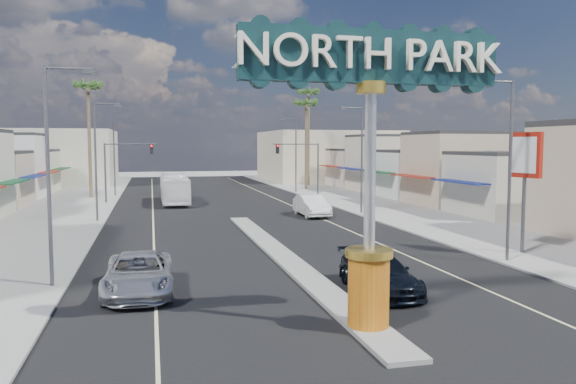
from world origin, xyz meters
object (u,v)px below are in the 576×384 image
streetlight_l_far (116,152)px  suv_right (379,274)px  traffic_signal_left (124,161)px  city_bus (174,188)px  streetlight_r_far (295,151)px  bank_pylon_sign (525,162)px  streetlight_r_near (507,161)px  palm_right_far (309,98)px  traffic_signal_right (302,159)px  streetlight_l_near (52,164)px  palm_left_far (88,92)px  suv_left (139,274)px  palm_right_mid (306,108)px  streetlight_r_mid (360,154)px  gateway_sign (371,142)px  streetlight_l_mid (98,155)px  car_parked_right (312,206)px

streetlight_l_far → suv_right: size_ratio=1.77×
traffic_signal_left → city_bus: traffic_signal_left is taller
streetlight_r_far → bank_pylon_sign: size_ratio=1.41×
traffic_signal_left → streetlight_r_near: streetlight_r_near is taller
streetlight_r_near → palm_right_far: palm_right_far is taller
traffic_signal_right → streetlight_l_near: 39.26m
traffic_signal_right → bank_pylon_sign: (3.42, -32.43, 0.68)m
traffic_signal_left → traffic_signal_right: (18.37, 0.00, 0.00)m
traffic_signal_left → traffic_signal_right: bearing=0.0°
streetlight_l_far → palm_left_far: size_ratio=0.69×
palm_left_far → suv_left: palm_left_far is taller
palm_right_mid → city_bus: 23.69m
streetlight_r_near → suv_right: 10.03m
traffic_signal_right → streetlight_l_far: (-19.62, 8.01, 0.79)m
streetlight_r_mid → traffic_signal_right: bearing=95.1°
traffic_signal_left → streetlight_l_far: (-1.25, 8.01, 0.79)m
traffic_signal_left → city_bus: 5.73m
streetlight_r_far → traffic_signal_left: bearing=-157.8°
streetlight_r_far → suv_right: streetlight_r_far is taller
streetlight_r_mid → streetlight_l_far: bearing=133.5°
streetlight_l_near → palm_left_far: (-2.57, 40.00, 6.43)m
gateway_sign → traffic_signal_right: bearing=77.7°
streetlight_r_near → city_bus: size_ratio=0.84×
streetlight_l_near → gateway_sign: bearing=-37.6°
streetlight_l_mid → traffic_signal_right: bearing=35.5°
streetlight_l_far → traffic_signal_left: bearing=-81.1°
streetlight_r_far → palm_left_far: (-23.43, -2.00, 6.43)m
city_bus → traffic_signal_left: bearing=164.6°
traffic_signal_left → suv_left: 35.95m
suv_right → city_bus: city_bus is taller
streetlight_r_mid → suv_left: size_ratio=1.59×
traffic_signal_left → palm_right_far: (24.18, 18.01, 8.11)m
gateway_sign → bank_pylon_sign: size_ratio=1.43×
palm_right_far → suv_right: palm_right_far is taller
suv_left → streetlight_r_far: bearing=69.2°
palm_left_far → streetlight_r_mid: bearing=-40.5°
streetlight_l_far → streetlight_r_mid: size_ratio=1.00×
palm_right_mid → streetlight_l_mid: bearing=-132.0°
streetlight_r_mid → palm_left_far: size_ratio=0.69×
bank_pylon_sign → traffic_signal_left: bearing=111.1°
car_parked_right → suv_left: bearing=-122.6°
palm_left_far → suv_right: palm_left_far is taller
traffic_signal_left → palm_right_far: 31.22m
palm_left_far → traffic_signal_left: bearing=-57.6°
streetlight_l_far → palm_left_far: bearing=-142.1°
streetlight_r_mid → palm_right_far: bearing=81.9°
palm_right_mid → palm_right_far: (2.00, 6.00, 1.78)m
traffic_signal_right → palm_right_far: (5.82, 18.01, 8.11)m
gateway_sign → car_parked_right: bearing=77.5°
streetlight_l_far → palm_left_far: 7.21m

